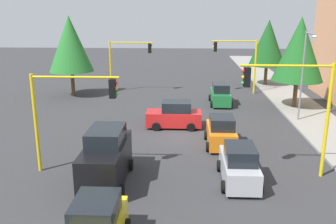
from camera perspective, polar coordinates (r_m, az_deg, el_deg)
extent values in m
plane|color=#353538|center=(25.62, 1.85, -3.74)|extent=(120.00, 120.00, 0.00)
cube|color=gray|center=(32.03, 21.13, -0.70)|extent=(80.00, 4.00, 0.15)
cone|color=silver|center=(16.00, -10.07, -16.60)|extent=(0.01, 1.10, 1.10)
cylinder|color=yellow|center=(39.40, -8.85, 6.90)|extent=(0.18, 0.18, 5.33)
cylinder|color=yellow|center=(38.73, -5.68, 10.61)|extent=(0.12, 4.50, 0.12)
cube|color=black|center=(38.55, -2.84, 9.78)|extent=(0.36, 0.32, 0.96)
sphere|color=red|center=(38.51, -2.57, 10.23)|extent=(0.18, 0.18, 0.18)
sphere|color=yellow|center=(38.54, -2.57, 9.78)|extent=(0.18, 0.18, 0.18)
sphere|color=green|center=(38.57, -2.56, 9.34)|extent=(0.18, 0.18, 0.18)
cylinder|color=yellow|center=(39.27, 13.29, 6.78)|extent=(0.18, 0.18, 5.52)
cylinder|color=yellow|center=(38.63, 10.20, 10.71)|extent=(0.12, 4.50, 0.12)
cube|color=black|center=(38.48, 7.32, 9.94)|extent=(0.36, 0.32, 0.96)
sphere|color=red|center=(38.44, 7.07, 10.39)|extent=(0.18, 0.18, 0.18)
sphere|color=yellow|center=(38.47, 7.05, 9.95)|extent=(0.18, 0.18, 0.18)
sphere|color=green|center=(38.50, 7.04, 9.50)|extent=(0.18, 0.18, 0.18)
cylinder|color=yellow|center=(20.62, -19.69, -1.74)|extent=(0.18, 0.18, 5.31)
cylinder|color=yellow|center=(19.30, -14.15, 5.23)|extent=(0.12, 4.50, 0.12)
cube|color=black|center=(18.95, -8.54, 3.56)|extent=(0.36, 0.32, 0.96)
sphere|color=red|center=(18.86, -8.04, 4.46)|extent=(0.18, 0.18, 0.18)
sphere|color=yellow|center=(18.92, -8.01, 3.56)|extent=(0.18, 0.18, 0.18)
sphere|color=green|center=(18.98, -7.97, 2.68)|extent=(0.18, 0.18, 0.18)
cylinder|color=yellow|center=(20.31, 23.32, -1.41)|extent=(0.18, 0.18, 5.96)
cylinder|color=yellow|center=(19.03, 17.84, 6.81)|extent=(0.12, 4.50, 0.12)
cube|color=black|center=(18.72, 12.08, 5.27)|extent=(0.36, 0.32, 0.96)
sphere|color=red|center=(18.64, 11.59, 6.19)|extent=(0.18, 0.18, 0.18)
sphere|color=yellow|center=(18.69, 11.54, 5.29)|extent=(0.18, 0.18, 0.18)
sphere|color=green|center=(18.75, 11.49, 4.39)|extent=(0.18, 0.18, 0.18)
cylinder|color=slate|center=(29.97, 19.98, 5.08)|extent=(0.14, 0.14, 7.00)
cylinder|color=slate|center=(28.75, 21.12, 11.22)|extent=(1.80, 0.10, 0.10)
ellipsoid|color=silver|center=(27.91, 21.66, 10.76)|extent=(0.56, 0.28, 0.20)
cylinder|color=brown|center=(34.36, 19.02, 2.75)|extent=(0.36, 0.36, 2.70)
cone|color=#1E6023|center=(33.77, 19.60, 9.13)|extent=(4.33, 4.33, 5.41)
cylinder|color=brown|center=(38.57, -14.47, 4.44)|extent=(0.36, 0.36, 2.71)
cone|color=#28752D|center=(38.05, -14.86, 10.16)|extent=(4.34, 4.34, 5.43)
cylinder|color=brown|center=(43.77, 14.83, 5.57)|extent=(0.36, 0.36, 2.54)
cone|color=#19511E|center=(43.33, 15.16, 10.26)|extent=(4.06, 4.06, 5.07)
cube|color=black|center=(18.92, -9.51, -7.60)|extent=(4.80, 1.90, 1.85)
cube|color=black|center=(18.68, -9.54, -3.62)|extent=(2.50, 1.67, 0.76)
cylinder|color=black|center=(17.75, -7.14, -11.94)|extent=(0.60, 0.20, 0.60)
cylinder|color=black|center=(18.19, -13.55, -11.57)|extent=(0.60, 0.20, 0.60)
cylinder|color=black|center=(20.40, -5.74, -8.11)|extent=(0.60, 0.20, 0.60)
cylinder|color=black|center=(20.79, -11.31, -7.89)|extent=(0.60, 0.20, 0.60)
cube|color=red|center=(27.32, 0.91, -0.98)|extent=(1.68, 4.04, 1.05)
cube|color=black|center=(27.08, 1.35, 0.85)|extent=(1.48, 2.10, 0.76)
cylinder|color=black|center=(26.64, -1.85, -2.30)|extent=(0.20, 0.60, 0.60)
cylinder|color=black|center=(28.36, -1.57, -1.18)|extent=(0.20, 0.60, 0.60)
cylinder|color=black|center=(26.57, 3.55, -2.37)|extent=(0.20, 0.60, 0.60)
cylinder|color=black|center=(28.29, 3.50, -1.25)|extent=(0.20, 0.60, 0.60)
cube|color=orange|center=(23.95, 8.18, -3.55)|extent=(3.61, 1.68, 1.05)
cube|color=black|center=(23.50, 8.30, -1.61)|extent=(1.88, 1.48, 0.76)
cylinder|color=black|center=(25.06, 5.85, -3.54)|extent=(0.60, 0.20, 0.60)
cylinder|color=black|center=(25.23, 9.96, -3.57)|extent=(0.60, 0.20, 0.60)
cylinder|color=black|center=(22.96, 6.15, -5.37)|extent=(0.60, 0.20, 0.60)
cylinder|color=black|center=(23.14, 10.63, -5.38)|extent=(0.60, 0.20, 0.60)
cube|color=#B2B5BA|center=(19.22, 10.87, -8.59)|extent=(3.96, 1.64, 1.05)
cube|color=black|center=(18.70, 11.09, -6.30)|extent=(2.06, 1.44, 0.76)
cylinder|color=black|center=(20.39, 7.87, -8.20)|extent=(0.60, 0.20, 0.60)
cylinder|color=black|center=(20.63, 12.79, -8.16)|extent=(0.60, 0.20, 0.60)
cylinder|color=black|center=(18.18, 8.54, -11.30)|extent=(0.60, 0.20, 0.60)
cylinder|color=black|center=(18.45, 14.09, -11.21)|extent=(0.60, 0.20, 0.60)
cube|color=black|center=(13.83, -11.13, -14.54)|extent=(2.02, 1.55, 0.76)
cube|color=#1E7238|center=(34.41, 8.06, 2.34)|extent=(4.09, 1.61, 1.05)
cube|color=black|center=(34.02, 8.14, 3.75)|extent=(2.13, 1.42, 0.76)
cylinder|color=black|center=(35.66, 6.46, 2.22)|extent=(0.60, 0.20, 0.60)
cylinder|color=black|center=(35.82, 9.23, 2.17)|extent=(0.60, 0.20, 0.60)
cylinder|color=black|center=(33.21, 6.74, 1.21)|extent=(0.60, 0.20, 0.60)
cylinder|color=black|center=(33.38, 9.71, 1.17)|extent=(0.60, 0.20, 0.60)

